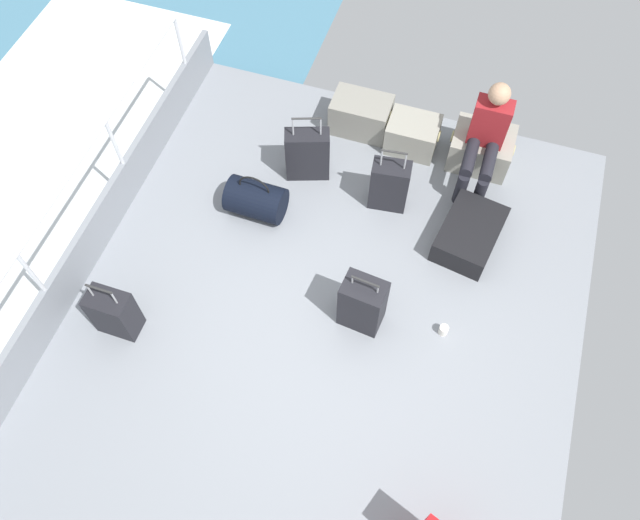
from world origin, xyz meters
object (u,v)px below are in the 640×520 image
at_px(cargo_crate_0, 361,115).
at_px(passenger_seated, 486,136).
at_px(cargo_crate_1, 412,135).
at_px(suitcase_0, 114,313).
at_px(paper_cup, 443,330).
at_px(suitcase_3, 469,234).
at_px(suitcase_2, 308,154).
at_px(cargo_crate_2, 481,148).
at_px(duffel_bag, 256,199).
at_px(suitcase_4, 389,185).
at_px(suitcase_5, 363,304).

xyz_separation_m(cargo_crate_0, passenger_seated, (1.26, -0.23, 0.36)).
height_order(cargo_crate_1, suitcase_0, suitcase_0).
xyz_separation_m(suitcase_0, paper_cup, (2.66, 0.80, -0.21)).
relative_size(cargo_crate_0, suitcase_0, 0.91).
height_order(cargo_crate_0, paper_cup, cargo_crate_0).
bearing_deg(suitcase_3, suitcase_2, 169.71).
distance_m(cargo_crate_0, suitcase_3, 1.71).
height_order(cargo_crate_2, duffel_bag, duffel_bag).
distance_m(cargo_crate_0, suitcase_4, 1.00).
height_order(passenger_seated, suitcase_4, passenger_seated).
bearing_deg(cargo_crate_0, suitcase_2, -113.79).
distance_m(cargo_crate_1, suitcase_4, 0.77).
bearing_deg(suitcase_3, cargo_crate_1, 129.04).
bearing_deg(suitcase_4, duffel_bag, -157.54).
xyz_separation_m(cargo_crate_0, cargo_crate_2, (1.26, -0.05, -0.01)).
bearing_deg(cargo_crate_0, cargo_crate_1, -7.93).
bearing_deg(cargo_crate_1, suitcase_3, -50.96).
relative_size(suitcase_2, suitcase_4, 1.04).
height_order(suitcase_0, suitcase_3, suitcase_0).
bearing_deg(cargo_crate_2, duffel_bag, -146.10).
bearing_deg(suitcase_3, paper_cup, -90.78).
distance_m(passenger_seated, paper_cup, 1.87).
relative_size(suitcase_4, duffel_bag, 1.39).
bearing_deg(suitcase_5, suitcase_3, 56.07).
distance_m(suitcase_0, suitcase_4, 2.71).
bearing_deg(passenger_seated, paper_cup, -87.46).
xyz_separation_m(suitcase_3, paper_cup, (-0.01, -0.98, -0.08)).
distance_m(cargo_crate_0, passenger_seated, 1.33).
bearing_deg(cargo_crate_1, suitcase_4, -93.48).
height_order(suitcase_5, paper_cup, suitcase_5).
xyz_separation_m(cargo_crate_1, suitcase_4, (-0.05, -0.77, 0.10)).
relative_size(cargo_crate_0, cargo_crate_2, 1.01).
relative_size(passenger_seated, suitcase_3, 1.35).
distance_m(suitcase_2, suitcase_5, 1.68).
bearing_deg(cargo_crate_2, suitcase_0, -132.91).
distance_m(suitcase_3, suitcase_5, 1.31).
bearing_deg(suitcase_3, duffel_bag, -171.98).
bearing_deg(passenger_seated, suitcase_3, -83.51).
distance_m(cargo_crate_0, paper_cup, 2.43).
xyz_separation_m(cargo_crate_1, paper_cup, (0.77, -1.95, -0.12)).
distance_m(suitcase_0, suitcase_5, 2.08).
relative_size(suitcase_5, paper_cup, 6.88).
relative_size(cargo_crate_1, paper_cup, 5.38).
height_order(suitcase_4, suitcase_5, suitcase_4).
bearing_deg(duffel_bag, paper_cup, -19.48).
relative_size(cargo_crate_1, suitcase_0, 0.78).
xyz_separation_m(suitcase_3, suitcase_4, (-0.83, 0.20, 0.15)).
relative_size(suitcase_2, suitcase_3, 1.00).
relative_size(cargo_crate_2, suitcase_0, 0.90).
xyz_separation_m(cargo_crate_2, suitcase_5, (-0.63, -2.07, 0.11)).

